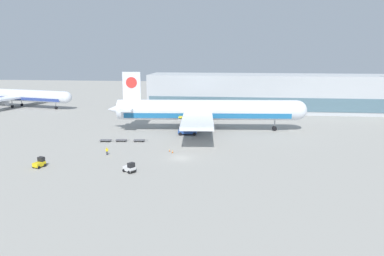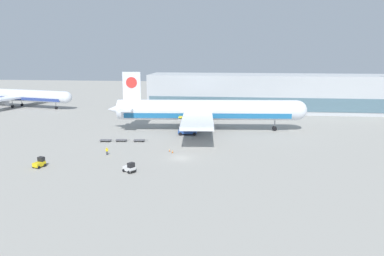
# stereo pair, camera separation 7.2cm
# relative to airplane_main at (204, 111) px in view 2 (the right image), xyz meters

# --- Properties ---
(ground_plane) EXTENTS (400.00, 400.00, 0.00)m
(ground_plane) POSITION_rel_airplane_main_xyz_m (-2.93, -29.47, -5.84)
(ground_plane) COLOR #9E9B93
(terminal_building) EXTENTS (90.00, 18.20, 14.00)m
(terminal_building) POSITION_rel_airplane_main_xyz_m (21.11, 38.17, 1.15)
(terminal_building) COLOR #B2B7BC
(terminal_building) RESTS_ON ground_plane
(airplane_main) EXTENTS (58.07, 48.49, 17.00)m
(airplane_main) POSITION_rel_airplane_main_xyz_m (0.00, 0.00, 0.00)
(airplane_main) COLOR silver
(airplane_main) RESTS_ON ground_plane
(airplane_distant) EXTENTS (46.47, 39.41, 13.79)m
(airplane_distant) POSITION_rel_airplane_main_xyz_m (-78.08, 36.70, -1.10)
(airplane_distant) COLOR silver
(airplane_distant) RESTS_ON ground_plane
(scissor_lift_loader) EXTENTS (5.43, 3.74, 4.99)m
(scissor_lift_loader) POSITION_rel_airplane_main_xyz_m (-4.20, -6.09, -3.91)
(scissor_lift_loader) COLOR #284C99
(scissor_lift_loader) RESTS_ON ground_plane
(baggage_tug_foreground) EXTENTS (2.81, 2.62, 2.00)m
(baggage_tug_foreground) POSITION_rel_airplane_main_xyz_m (-11.28, -40.05, -4.96)
(baggage_tug_foreground) COLOR silver
(baggage_tug_foreground) RESTS_ON ground_plane
(baggage_tug_mid) EXTENTS (2.22, 2.74, 2.00)m
(baggage_tug_mid) POSITION_rel_airplane_main_xyz_m (-30.20, -38.89, -4.96)
(baggage_tug_mid) COLOR yellow
(baggage_tug_mid) RESTS_ON ground_plane
(baggage_dolly_lead) EXTENTS (3.75, 1.73, 0.48)m
(baggage_dolly_lead) POSITION_rel_airplane_main_xyz_m (-24.20, -16.71, -5.45)
(baggage_dolly_lead) COLOR #56565B
(baggage_dolly_lead) RESTS_ON ground_plane
(baggage_dolly_second) EXTENTS (3.75, 1.73, 0.48)m
(baggage_dolly_second) POSITION_rel_airplane_main_xyz_m (-20.22, -16.09, -5.45)
(baggage_dolly_second) COLOR #56565B
(baggage_dolly_second) RESTS_ON ground_plane
(baggage_dolly_third) EXTENTS (3.75, 1.73, 0.48)m
(baggage_dolly_third) POSITION_rel_airplane_main_xyz_m (-15.56, -15.72, -5.45)
(baggage_dolly_third) COLOR #56565B
(baggage_dolly_third) RESTS_ON ground_plane
(ground_crew_near) EXTENTS (0.53, 0.35, 1.76)m
(ground_crew_near) POSITION_rel_airplane_main_xyz_m (-19.67, -28.78, -4.80)
(ground_crew_near) COLOR black
(ground_crew_near) RESTS_ON ground_plane
(traffic_cone_near) EXTENTS (0.40, 0.40, 0.73)m
(traffic_cone_near) POSITION_rel_airplane_main_xyz_m (-5.30, -25.44, -5.48)
(traffic_cone_near) COLOR black
(traffic_cone_near) RESTS_ON ground_plane
(traffic_cone_far) EXTENTS (0.40, 0.40, 0.54)m
(traffic_cone_far) POSITION_rel_airplane_main_xyz_m (-6.18, -24.27, -5.58)
(traffic_cone_far) COLOR black
(traffic_cone_far) RESTS_ON ground_plane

